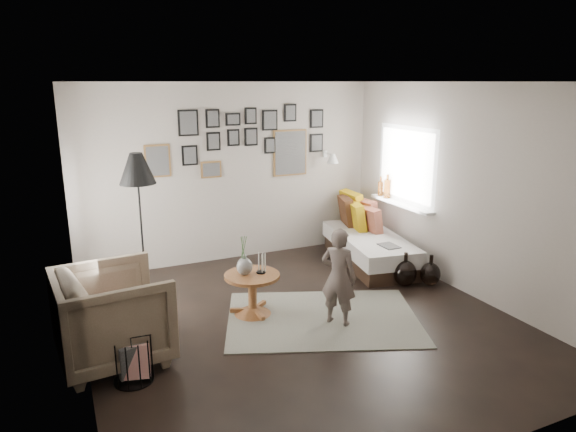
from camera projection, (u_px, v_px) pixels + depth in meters
name	position (u px, v px, depth m)	size (l,w,h in m)	color
ground	(303.00, 322.00, 5.73)	(4.80, 4.80, 0.00)	black
wall_back	(231.00, 173.00, 7.51)	(4.50, 4.50, 0.00)	#A0968C
wall_front	(469.00, 291.00, 3.29)	(4.50, 4.50, 0.00)	#A0968C
wall_left	(73.00, 235.00, 4.49)	(4.80, 4.80, 0.00)	#A0968C
wall_right	(467.00, 191.00, 6.31)	(4.80, 4.80, 0.00)	#A0968C
ceiling	(304.00, 82.00, 5.07)	(4.80, 4.80, 0.00)	white
door_left	(72.00, 228.00, 5.61)	(0.00, 2.14, 2.14)	white
window_right	(395.00, 199.00, 7.55)	(0.15, 1.32, 1.30)	white
gallery_wall	(249.00, 142.00, 7.50)	(2.74, 0.03, 1.08)	brown
wall_sconce	(332.00, 158.00, 7.86)	(0.18, 0.36, 0.16)	white
rug	(323.00, 318.00, 5.81)	(2.13, 1.49, 0.01)	beige
pedestal_table	(252.00, 296.00, 5.85)	(0.63, 0.63, 0.49)	brown
vase	(244.00, 263.00, 5.74)	(0.18, 0.18, 0.45)	black
candles	(261.00, 263.00, 5.80)	(0.11, 0.11, 0.23)	black
daybed	(366.00, 242.00, 7.60)	(1.13, 2.00, 0.93)	black
magazine_on_daybed	(389.00, 246.00, 6.98)	(0.21, 0.28, 0.02)	black
armchair	(113.00, 316.00, 4.85)	(0.97, 1.00, 0.91)	brown
armchair_cushion	(116.00, 311.00, 4.90)	(0.41, 0.41, 0.10)	white
floor_lamp	(137.00, 174.00, 5.94)	(0.42, 0.42, 1.81)	black
magazine_basket	(133.00, 360.00, 4.55)	(0.36, 0.36, 0.42)	black
demijohn_large	(405.00, 273.00, 6.70)	(0.30, 0.30, 0.46)	black
demijohn_small	(430.00, 274.00, 6.73)	(0.27, 0.27, 0.41)	black
child	(339.00, 277.00, 5.55)	(0.40, 0.26, 1.10)	brown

